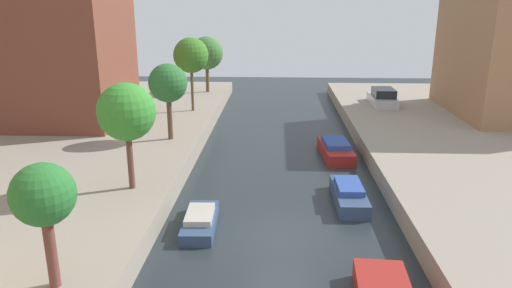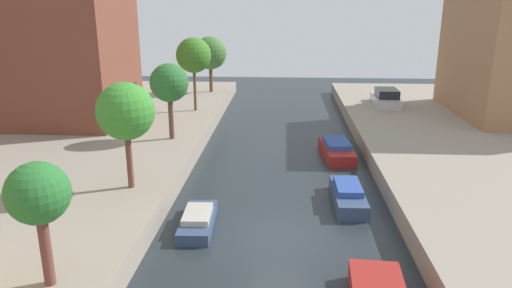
{
  "view_description": "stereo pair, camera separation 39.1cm",
  "coord_description": "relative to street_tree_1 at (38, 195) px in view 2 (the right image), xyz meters",
  "views": [
    {
      "loc": [
        -0.24,
        -17.24,
        9.1
      ],
      "look_at": [
        -1.34,
        6.89,
        1.81
      ],
      "focal_mm": 33.15,
      "sensor_mm": 36.0,
      "label": 1
    },
    {
      "loc": [
        0.15,
        -17.22,
        9.1
      ],
      "look_at": [
        -1.34,
        6.89,
        1.81
      ],
      "focal_mm": 33.15,
      "sensor_mm": 36.0,
      "label": 2
    }
  ],
  "objects": [
    {
      "name": "ground_plane",
      "position": [
        6.76,
        5.28,
        -3.86
      ],
      "size": [
        84.0,
        84.0,
        0.0
      ],
      "primitive_type": "plane",
      "color": "#232B30"
    },
    {
      "name": "street_tree_1",
      "position": [
        0.0,
        0.0,
        0.0
      ],
      "size": [
        1.82,
        1.82,
        3.84
      ],
      "color": "brown",
      "rests_on": "quay_left"
    },
    {
      "name": "street_tree_2",
      "position": [
        0.0,
        7.73,
        0.65
      ],
      "size": [
        2.55,
        2.55,
        4.81
      ],
      "color": "brown",
      "rests_on": "quay_left"
    },
    {
      "name": "street_tree_3",
      "position": [
        0.0,
        15.73,
        0.56
      ],
      "size": [
        2.32,
        2.32,
        4.63
      ],
      "color": "brown",
      "rests_on": "quay_left"
    },
    {
      "name": "street_tree_4",
      "position": [
        0.0,
        23.66,
        1.37
      ],
      "size": [
        2.65,
        2.65,
        5.57
      ],
      "color": "brown",
      "rests_on": "quay_left"
    },
    {
      "name": "street_tree_5",
      "position": [
        0.0,
        31.65,
        0.71
      ],
      "size": [
        3.01,
        3.01,
        5.09
      ],
      "color": "brown",
      "rests_on": "quay_left"
    },
    {
      "name": "parked_car",
      "position": [
        15.12,
        26.45,
        -2.28
      ],
      "size": [
        1.92,
        4.51,
        1.39
      ],
      "color": "#B7B7BC",
      "rests_on": "quay_right"
    },
    {
      "name": "moored_boat_left_3",
      "position": [
        3.36,
        5.91,
        -3.55
      ],
      "size": [
        1.42,
        3.49,
        0.73
      ],
      "color": "#33476B",
      "rests_on": "ground_plane"
    },
    {
      "name": "moored_boat_right_3",
      "position": [
        9.95,
        8.79,
        -3.45
      ],
      "size": [
        1.41,
        4.0,
        0.94
      ],
      "color": "#33476B",
      "rests_on": "ground_plane"
    },
    {
      "name": "moored_boat_right_4",
      "position": [
        10.14,
        15.83,
        -3.43
      ],
      "size": [
        1.96,
        4.46,
        0.99
      ],
      "color": "maroon",
      "rests_on": "ground_plane"
    }
  ]
}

